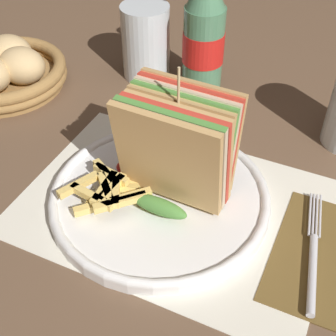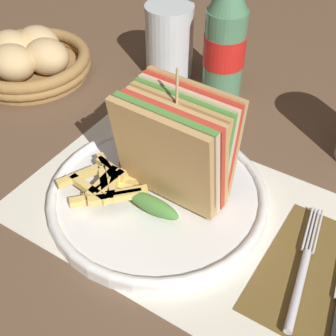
{
  "view_description": "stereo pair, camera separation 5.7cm",
  "coord_description": "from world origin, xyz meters",
  "views": [
    {
      "loc": [
        0.18,
        -0.36,
        0.43
      ],
      "look_at": [
        0.0,
        0.02,
        0.04
      ],
      "focal_mm": 50.0,
      "sensor_mm": 36.0,
      "label": 1
    },
    {
      "loc": [
        0.23,
        -0.33,
        0.43
      ],
      "look_at": [
        0.0,
        0.02,
        0.04
      ],
      "focal_mm": 50.0,
      "sensor_mm": 36.0,
      "label": 2
    }
  ],
  "objects": [
    {
      "name": "plate_main",
      "position": [
        0.0,
        0.0,
        0.01
      ],
      "size": [
        0.27,
        0.27,
        0.02
      ],
      "color": "white",
      "rests_on": "ground_plane"
    },
    {
      "name": "placemat",
      "position": [
        0.02,
        0.0,
        0.0
      ],
      "size": [
        0.37,
        0.26,
        0.0
      ],
      "color": "silver",
      "rests_on": "ground_plane"
    },
    {
      "name": "club_sandwich",
      "position": [
        0.02,
        0.02,
        0.08
      ],
      "size": [
        0.13,
        0.1,
        0.17
      ],
      "color": "tan",
      "rests_on": "plate_main"
    },
    {
      "name": "fries_pile",
      "position": [
        -0.05,
        -0.03,
        0.03
      ],
      "size": [
        0.1,
        0.09,
        0.02
      ],
      "color": "#E5C166",
      "rests_on": "plate_main"
    },
    {
      "name": "glass_far",
      "position": [
        -0.15,
        0.27,
        0.05
      ],
      "size": [
        0.08,
        0.08,
        0.12
      ],
      "color": "silver",
      "rests_on": "ground_plane"
    },
    {
      "name": "fork",
      "position": [
        0.19,
        -0.02,
        0.01
      ],
      "size": [
        0.04,
        0.17,
        0.01
      ],
      "rotation": [
        0.0,
        0.0,
        0.17
      ],
      "color": "silver",
      "rests_on": "napkin"
    },
    {
      "name": "ground_plane",
      "position": [
        0.0,
        0.0,
        0.0
      ],
      "size": [
        4.0,
        4.0,
        0.0
      ],
      "primitive_type": "plane",
      "color": "brown"
    },
    {
      "name": "ketchup_blob",
      "position": [
        -0.05,
        0.01,
        0.03
      ],
      "size": [
        0.04,
        0.03,
        0.01
      ],
      "color": "maroon",
      "rests_on": "plate_main"
    },
    {
      "name": "napkin",
      "position": [
        0.21,
        0.0,
        0.0
      ],
      "size": [
        0.13,
        0.17,
        0.0
      ],
      "color": "brown",
      "rests_on": "ground_plane"
    },
    {
      "name": "coke_bottle_near",
      "position": [
        -0.05,
        0.26,
        0.1
      ],
      "size": [
        0.06,
        0.06,
        0.22
      ],
      "color": "#4C7F5B",
      "rests_on": "ground_plane"
    },
    {
      "name": "bread_basket",
      "position": [
        -0.35,
        0.14,
        0.03
      ],
      "size": [
        0.21,
        0.21,
        0.07
      ],
      "color": "olive",
      "rests_on": "ground_plane"
    }
  ]
}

